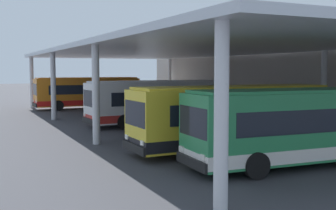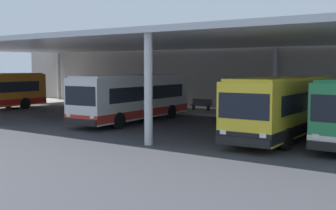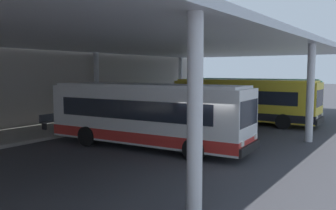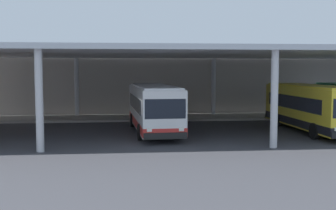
{
  "view_description": "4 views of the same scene",
  "coord_description": "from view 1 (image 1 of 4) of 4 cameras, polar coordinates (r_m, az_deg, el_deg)",
  "views": [
    {
      "loc": [
        28.2,
        -8.62,
        3.95
      ],
      "look_at": [
        0.87,
        4.19,
        1.46
      ],
      "focal_mm": 45.8,
      "sensor_mm": 36.0,
      "label": 1
    },
    {
      "loc": [
        18.54,
        -18.64,
        3.67
      ],
      "look_at": [
        3.35,
        3.15,
        1.36
      ],
      "focal_mm": 46.28,
      "sensor_mm": 36.0,
      "label": 2
    },
    {
      "loc": [
        -13.81,
        -6.89,
        3.81
      ],
      "look_at": [
        3.83,
        5.11,
        1.77
      ],
      "focal_mm": 38.1,
      "sensor_mm": 36.0,
      "label": 3
    },
    {
      "loc": [
        -1.7,
        -24.33,
        4.2
      ],
      "look_at": [
        1.19,
        5.38,
        1.7
      ],
      "focal_mm": 44.91,
      "sensor_mm": 36.0,
      "label": 4
    }
  ],
  "objects": [
    {
      "name": "canopy_shelter",
      "position": [
        31.56,
        1.5,
        7.19
      ],
      "size": [
        40.0,
        17.0,
        5.55
      ],
      "color": "silver",
      "rests_on": "ground"
    },
    {
      "name": "station_building_facade",
      "position": [
        36.79,
        14.86,
        3.48
      ],
      "size": [
        48.0,
        1.6,
        6.51
      ],
      "primitive_type": "cube",
      "color": "#ADA399",
      "rests_on": "ground"
    },
    {
      "name": "bus_nearest_bay",
      "position": [
        44.44,
        -10.64,
        1.68
      ],
      "size": [
        2.79,
        10.55,
        3.17
      ],
      "color": "orange",
      "rests_on": "ground"
    },
    {
      "name": "ground_plane",
      "position": [
        29.75,
        -8.05,
        -2.96
      ],
      "size": [
        200.0,
        200.0,
        0.0
      ],
      "primitive_type": "plane",
      "color": "#3D3D42"
    },
    {
      "name": "platform_kerb",
      "position": [
        35.0,
        10.67,
        -1.69
      ],
      "size": [
        42.0,
        4.5,
        0.18
      ],
      "primitive_type": "cube",
      "color": "#A39E93",
      "rests_on": "ground"
    },
    {
      "name": "trash_bin",
      "position": [
        32.68,
        14.44,
        -1.18
      ],
      "size": [
        0.52,
        0.52,
        0.98
      ],
      "color": "maroon",
      "rests_on": "platform_kerb"
    },
    {
      "name": "bus_far_bay",
      "position": [
        18.58,
        17.97,
        -2.61
      ],
      "size": [
        3.1,
        10.65,
        3.17
      ],
      "color": "#28844C",
      "rests_on": "ground"
    },
    {
      "name": "bench_waiting",
      "position": [
        34.47,
        11.38,
        -0.85
      ],
      "size": [
        1.8,
        0.45,
        0.92
      ],
      "color": "#4C515B",
      "rests_on": "platform_kerb"
    },
    {
      "name": "bus_second_bay",
      "position": [
        30.86,
        -1.24,
        0.45
      ],
      "size": [
        3.19,
        10.67,
        3.17
      ],
      "color": "white",
      "rests_on": "ground"
    },
    {
      "name": "bus_middle_bay",
      "position": [
        21.17,
        8.73,
        -1.56
      ],
      "size": [
        2.88,
        10.58,
        3.17
      ],
      "color": "yellow",
      "rests_on": "ground"
    }
  ]
}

